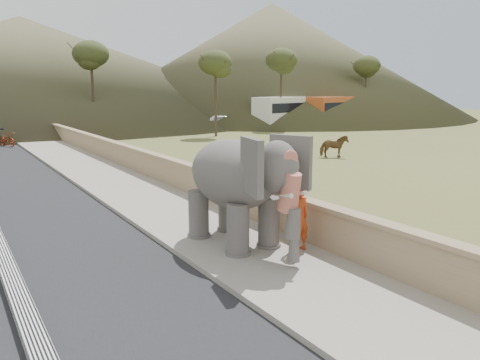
% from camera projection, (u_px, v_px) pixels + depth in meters
% --- Properties ---
extents(ground, '(160.00, 160.00, 0.00)m').
position_uv_depth(ground, '(363.00, 317.00, 8.17)').
color(ground, olive).
rests_on(ground, ground).
extents(walkway, '(3.00, 120.00, 0.15)m').
position_uv_depth(walkway, '(149.00, 200.00, 16.43)').
color(walkway, '#9E9687').
rests_on(walkway, ground).
extents(parapet, '(0.30, 120.00, 1.10)m').
position_uv_depth(parapet, '(190.00, 182.00, 17.21)').
color(parapet, tan).
rests_on(parapet, ground).
extents(cow, '(1.70, 1.30, 1.31)m').
position_uv_depth(cow, '(334.00, 146.00, 26.80)').
color(cow, brown).
rests_on(cow, ground).
extents(distant_car, '(4.55, 3.03, 1.44)m').
position_uv_depth(distant_car, '(224.00, 122.00, 45.88)').
color(distant_car, silver).
rests_on(distant_car, ground).
extents(bus_white, '(11.28, 4.76, 3.10)m').
position_uv_depth(bus_white, '(297.00, 112.00, 48.20)').
color(bus_white, white).
rests_on(bus_white, ground).
extents(bus_orange, '(11.26, 4.20, 3.10)m').
position_uv_depth(bus_orange, '(346.00, 111.00, 50.07)').
color(bus_orange, '#C55422').
rests_on(bus_orange, ground).
extents(hill_right, '(56.00, 56.00, 16.00)m').
position_uv_depth(hill_right, '(271.00, 60.00, 68.65)').
color(hill_right, brown).
rests_on(hill_right, ground).
extents(hill_far, '(80.00, 80.00, 14.00)m').
position_uv_depth(hill_far, '(24.00, 67.00, 67.40)').
color(hill_far, brown).
rests_on(hill_far, ground).
extents(elephant_and_man, '(2.33, 3.87, 2.70)m').
position_uv_depth(elephant_and_man, '(234.00, 189.00, 11.47)').
color(elephant_and_man, '#67615D').
rests_on(elephant_and_man, ground).
extents(motorcyclist, '(1.64, 1.99, 2.05)m').
position_uv_depth(motorcyclist, '(3.00, 135.00, 31.76)').
color(motorcyclist, maroon).
rests_on(motorcyclist, ground).
extents(trees, '(47.53, 29.96, 8.89)m').
position_uv_depth(trees, '(119.00, 87.00, 34.09)').
color(trees, '#473828').
rests_on(trees, ground).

